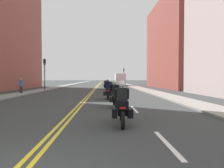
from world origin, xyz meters
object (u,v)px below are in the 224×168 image
(motorcycle_4, at_px, (109,87))
(traffic_light_far, at_px, (124,73))
(motorcycle_2, at_px, (108,91))
(motorcycle_6, at_px, (106,84))
(motorcycle_3, at_px, (110,89))
(traffic_light_near, at_px, (45,69))
(motorcycle_5, at_px, (106,86))
(motorcycle_0, at_px, (122,107))
(pedestrian_1, at_px, (21,86))
(parked_truck, at_px, (120,80))
(motorcycle_1, at_px, (115,96))
(motorcycle_7, at_px, (107,84))

(motorcycle_4, bearing_deg, traffic_light_far, 78.20)
(motorcycle_2, xyz_separation_m, motorcycle_6, (-0.05, 19.18, -0.00))
(motorcycle_3, bearing_deg, traffic_light_near, 142.04)
(motorcycle_5, xyz_separation_m, motorcycle_6, (-0.01, 4.91, 0.03))
(motorcycle_0, height_order, traffic_light_far, traffic_light_far)
(pedestrian_1, bearing_deg, motorcycle_6, -24.23)
(motorcycle_0, relative_size, pedestrian_1, 1.21)
(traffic_light_near, bearing_deg, motorcycle_6, 38.29)
(motorcycle_2, distance_m, pedestrian_1, 11.25)
(traffic_light_far, distance_m, parked_truck, 9.04)
(motorcycle_4, distance_m, traffic_light_near, 9.86)
(traffic_light_near, bearing_deg, motorcycle_1, -61.31)
(motorcycle_6, height_order, motorcycle_7, motorcycle_7)
(motorcycle_4, xyz_separation_m, traffic_light_far, (4.81, 29.39, 2.48))
(motorcycle_3, relative_size, parked_truck, 0.34)
(motorcycle_6, height_order, pedestrian_1, pedestrian_1)
(motorcycle_3, height_order, motorcycle_4, motorcycle_3)
(motorcycle_2, relative_size, motorcycle_6, 1.00)
(motorcycle_6, bearing_deg, motorcycle_4, -85.04)
(motorcycle_1, bearing_deg, motorcycle_5, 88.60)
(motorcycle_1, distance_m, pedestrian_1, 14.48)
(motorcycle_0, distance_m, motorcycle_7, 32.82)
(motorcycle_2, bearing_deg, motorcycle_5, 89.12)
(motorcycle_5, distance_m, motorcycle_7, 9.28)
(motorcycle_2, xyz_separation_m, parked_truck, (3.30, 30.21, 0.60))
(motorcycle_0, height_order, parked_truck, parked_truck)
(traffic_light_far, bearing_deg, motorcycle_2, -97.48)
(motorcycle_2, height_order, pedestrian_1, pedestrian_1)
(motorcycle_1, distance_m, motorcycle_7, 28.15)
(motorcycle_1, relative_size, motorcycle_3, 1.01)
(motorcycle_5, relative_size, motorcycle_6, 0.89)
(pedestrian_1, bearing_deg, motorcycle_5, -37.32)
(motorcycle_1, relative_size, pedestrian_1, 1.27)
(motorcycle_0, relative_size, motorcycle_4, 0.99)
(motorcycle_1, distance_m, motorcycle_2, 4.62)
(motorcycle_6, bearing_deg, parked_truck, 75.98)
(motorcycle_5, height_order, traffic_light_near, traffic_light_near)
(motorcycle_5, bearing_deg, parked_truck, 76.63)
(pedestrian_1, relative_size, parked_truck, 0.27)
(motorcycle_5, height_order, motorcycle_7, motorcycle_7)
(motorcycle_2, xyz_separation_m, motorcycle_7, (0.21, 23.54, 0.00))
(motorcycle_0, relative_size, motorcycle_3, 0.97)
(parked_truck, bearing_deg, motorcycle_0, -94.22)
(motorcycle_3, distance_m, traffic_light_far, 35.05)
(motorcycle_1, xyz_separation_m, motorcycle_5, (-0.42, 18.88, -0.04))
(parked_truck, bearing_deg, motorcycle_6, -106.93)
(motorcycle_1, relative_size, traffic_light_near, 0.49)
(motorcycle_3, xyz_separation_m, motorcycle_7, (-0.08, 19.30, -0.00))
(motorcycle_0, bearing_deg, motorcycle_6, 93.33)
(motorcycle_2, xyz_separation_m, motorcycle_5, (-0.05, 14.27, -0.03))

